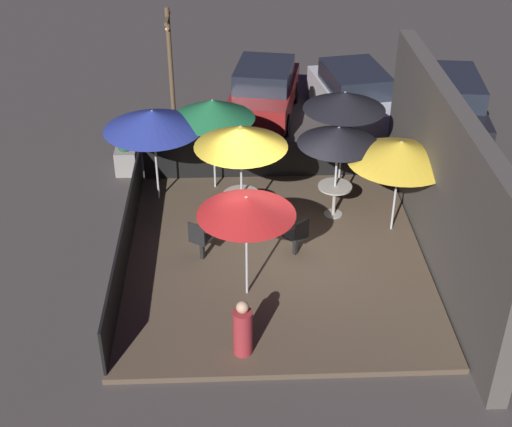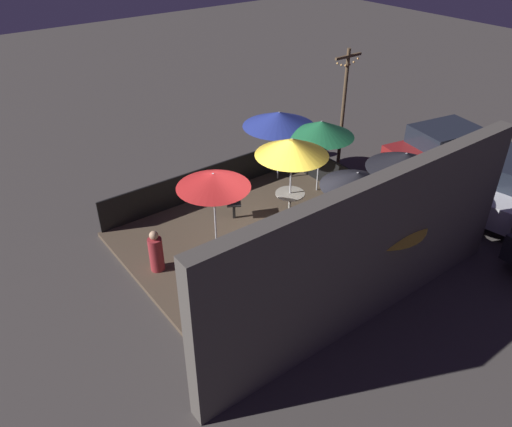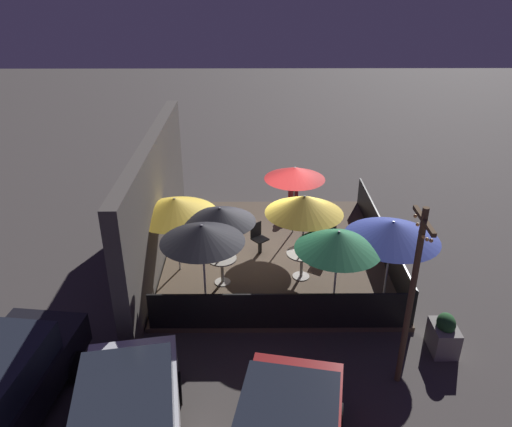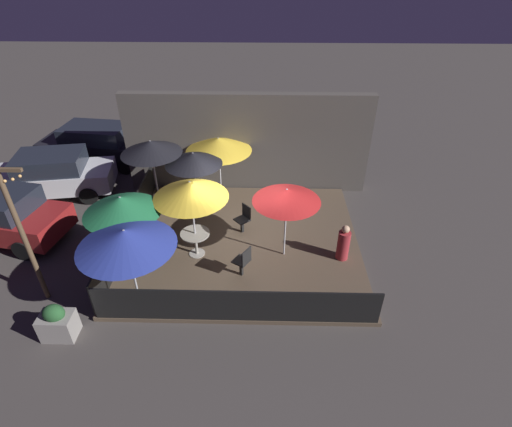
% 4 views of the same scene
% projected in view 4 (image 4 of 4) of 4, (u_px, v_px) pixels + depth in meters
% --- Properties ---
extents(ground_plane, '(60.00, 60.00, 0.00)m').
position_uv_depth(ground_plane, '(243.00, 243.00, 12.31)').
color(ground_plane, '#423D3A').
extents(patio_deck, '(7.00, 6.33, 0.12)m').
position_uv_depth(patio_deck, '(243.00, 242.00, 12.28)').
color(patio_deck, brown).
rests_on(patio_deck, ground_plane).
extents(building_wall, '(8.60, 0.36, 3.59)m').
position_uv_depth(building_wall, '(247.00, 144.00, 14.11)').
color(building_wall, '#4C4742').
rests_on(building_wall, ground_plane).
extents(fence_front, '(6.80, 0.05, 0.95)m').
position_uv_depth(fence_front, '(236.00, 306.00, 9.40)').
color(fence_front, black).
rests_on(fence_front, patio_deck).
extents(fence_side_left, '(0.05, 6.13, 0.95)m').
position_uv_depth(fence_side_left, '(129.00, 226.00, 12.05)').
color(fence_side_left, black).
rests_on(fence_side_left, patio_deck).
extents(patio_umbrella_0, '(2.02, 2.02, 2.43)m').
position_uv_depth(patio_umbrella_0, '(190.00, 190.00, 10.49)').
color(patio_umbrella_0, '#B2B2B7').
rests_on(patio_umbrella_0, patio_deck).
extents(patio_umbrella_1, '(1.80, 1.80, 2.23)m').
position_uv_depth(patio_umbrella_1, '(193.00, 159.00, 12.34)').
color(patio_umbrella_1, '#B2B2B7').
rests_on(patio_umbrella_1, patio_deck).
extents(patio_umbrella_2, '(2.27, 2.27, 2.30)m').
position_uv_depth(patio_umbrella_2, '(125.00, 238.00, 8.95)').
color(patio_umbrella_2, '#B2B2B7').
rests_on(patio_umbrella_2, patio_deck).
extents(patio_umbrella_3, '(1.85, 1.85, 2.21)m').
position_uv_depth(patio_umbrella_3, '(287.00, 195.00, 10.57)').
color(patio_umbrella_3, '#B2B2B7').
rests_on(patio_umbrella_3, patio_deck).
extents(patio_umbrella_4, '(1.99, 1.99, 2.31)m').
position_uv_depth(patio_umbrella_4, '(121.00, 205.00, 10.07)').
color(patio_umbrella_4, '#B2B2B7').
rests_on(patio_umbrella_4, patio_deck).
extents(patio_umbrella_5, '(2.25, 2.25, 2.19)m').
position_uv_depth(patio_umbrella_5, '(219.00, 144.00, 13.39)').
color(patio_umbrella_5, '#B2B2B7').
rests_on(patio_umbrella_5, patio_deck).
extents(patio_umbrella_6, '(1.94, 1.94, 2.47)m').
position_uv_depth(patio_umbrella_6, '(151.00, 147.00, 12.51)').
color(patio_umbrella_6, '#B2B2B7').
rests_on(patio_umbrella_6, patio_deck).
extents(dining_table_0, '(0.84, 0.84, 0.75)m').
position_uv_depth(dining_table_0, '(195.00, 237.00, 11.38)').
color(dining_table_0, '#9E998E').
rests_on(dining_table_0, patio_deck).
extents(dining_table_1, '(0.78, 0.78, 0.77)m').
position_uv_depth(dining_table_1, '(197.00, 198.00, 13.15)').
color(dining_table_1, '#9E998E').
rests_on(dining_table_1, patio_deck).
extents(patio_chair_0, '(0.55, 0.55, 0.96)m').
position_uv_depth(patio_chair_0, '(243.00, 261.00, 10.65)').
color(patio_chair_0, black).
rests_on(patio_chair_0, patio_deck).
extents(patio_chair_1, '(0.56, 0.56, 0.92)m').
position_uv_depth(patio_chair_1, '(244.00, 218.00, 12.36)').
color(patio_chair_1, black).
rests_on(patio_chair_1, patio_deck).
extents(patron_0, '(0.41, 0.41, 1.13)m').
position_uv_depth(patron_0, '(343.00, 244.00, 11.29)').
color(patron_0, maroon).
rests_on(patron_0, patio_deck).
extents(planter_box, '(0.77, 0.54, 0.97)m').
position_uv_depth(planter_box, '(57.00, 323.00, 9.19)').
color(planter_box, gray).
rests_on(planter_box, ground_plane).
extents(light_post, '(1.10, 0.12, 4.00)m').
position_uv_depth(light_post, '(20.00, 228.00, 9.20)').
color(light_post, brown).
rests_on(light_post, ground_plane).
extents(parked_car_0, '(4.07, 2.39, 1.62)m').
position_uv_depth(parked_car_0, '(2.00, 215.00, 12.10)').
color(parked_car_0, maroon).
rests_on(parked_car_0, ground_plane).
extents(parked_car_1, '(4.28, 2.35, 1.62)m').
position_uv_depth(parked_car_1, '(53.00, 174.00, 14.24)').
color(parked_car_1, silver).
rests_on(parked_car_1, ground_plane).
extents(parked_car_2, '(4.76, 2.23, 1.62)m').
position_uv_depth(parked_car_2, '(98.00, 144.00, 16.37)').
color(parked_car_2, black).
rests_on(parked_car_2, ground_plane).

